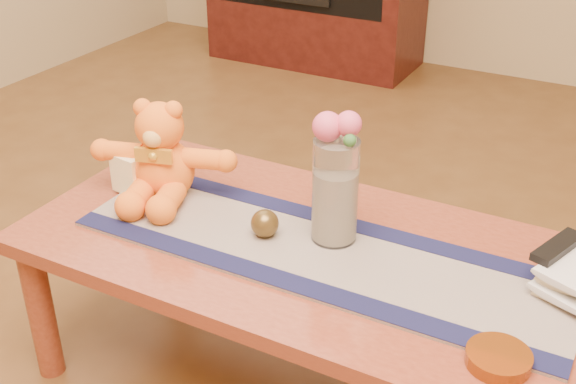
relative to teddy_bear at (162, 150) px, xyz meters
The scene contains 24 objects.
floor 0.74m from the teddy_bear, ahead, with size 5.50×5.50×0.00m, color #563518.
coffee_table_top 0.47m from the teddy_bear, ahead, with size 1.40×0.70×0.04m, color maroon.
table_leg_fl 0.54m from the teddy_bear, 120.50° to the right, with size 0.07×0.07×0.41m, color maroon.
table_leg_bl 0.50m from the teddy_bear, 127.35° to the left, with size 0.07×0.07×0.41m, color maroon.
persian_runner 0.51m from the teddy_bear, ahead, with size 1.20×0.35×0.01m, color #231B4C.
runner_border_near 0.55m from the teddy_bear, 22.81° to the right, with size 1.20×0.06×0.00m, color #121436.
runner_border_far 0.51m from the teddy_bear, ahead, with size 1.20×0.06×0.00m, color #121436.
teddy_bear is the anchor object (origin of this frame).
pillar_candle 0.12m from the teddy_bear, 166.81° to the right, with size 0.09×0.09×0.11m, color #FFF6BB.
candle_wick 0.09m from the teddy_bear, 166.81° to the right, with size 0.00×0.00×0.01m, color black.
glass_vase 0.50m from the teddy_bear, ahead, with size 0.11×0.11×0.26m, color silver.
potpourri_fill 0.50m from the teddy_bear, ahead, with size 0.09×0.09×0.18m, color beige.
rose_left 0.51m from the teddy_bear, ahead, with size 0.07×0.07×0.07m, color #DB4D6F.
rose_right 0.55m from the teddy_bear, ahead, with size 0.06×0.06×0.06m, color #DB4D6F.
blue_flower_back 0.54m from the teddy_bear, ahead, with size 0.04×0.04×0.04m, color #525AB2.
blue_flower_side 0.49m from the teddy_bear, ahead, with size 0.04×0.04×0.04m, color #525AB2.
leaf_sprig 0.56m from the teddy_bear, ahead, with size 0.03×0.03×0.03m, color #33662D.
bronze_ball 0.36m from the teddy_bear, 10.47° to the right, with size 0.07×0.07×0.07m, color #523E1B.
book_bottom 1.02m from the teddy_bear, ahead, with size 0.17×0.22×0.02m, color beige.
book_lower 1.02m from the teddy_bear, ahead, with size 0.16×0.22×0.02m, color beige.
book_upper 1.01m from the teddy_bear, ahead, with size 0.17×0.22×0.02m, color beige.
book_top 1.02m from the teddy_bear, ahead, with size 0.16×0.22×0.02m, color beige.
tv_remote 1.01m from the teddy_bear, ahead, with size 0.04×0.16×0.02m, color black.
amber_dish 1.00m from the teddy_bear, 14.15° to the right, with size 0.13×0.13×0.03m, color #BF5914.
Camera 1 is at (0.66, -1.33, 1.41)m, focal length 45.15 mm.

